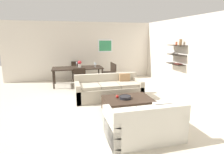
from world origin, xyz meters
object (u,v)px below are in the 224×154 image
decorative_bowl (125,97)px  wine_glass_right_far (95,64)px  sofa_beige (109,90)px  centerpiece_vase (80,64)px  loveseat_white (144,124)px  wine_glass_right_near (95,64)px  dining_chair_right_far (110,71)px  dining_chair_right_near (112,72)px  dining_chair_foot (80,77)px  dining_table (78,69)px  wine_glass_head (77,63)px  coffee_table (128,105)px  apple_on_coffee_table (117,97)px  dining_chair_head (76,70)px

decorative_bowl → wine_glass_right_far: 3.45m
sofa_beige → centerpiece_vase: (-0.76, 2.07, 0.62)m
decorative_bowl → centerpiece_vase: 3.45m
decorative_bowl → centerpiece_vase: (-0.92, 3.29, 0.49)m
loveseat_white → wine_glass_right_near: size_ratio=8.53×
decorative_bowl → dining_chair_right_far: 3.53m
dining_chair_right_far → dining_chair_right_near: 0.43m
decorative_bowl → sofa_beige: bearing=97.6°
decorative_bowl → dining_chair_foot: size_ratio=0.37×
loveseat_white → decorative_bowl: 1.35m
sofa_beige → loveseat_white: size_ratio=1.47×
dining_chair_right_near → wine_glass_right_far: 0.86m
dining_table → wine_glass_head: (-0.00, 0.42, 0.19)m
sofa_beige → wine_glass_head: size_ratio=11.62×
coffee_table → wine_glass_head: size_ratio=6.91×
wine_glass_right_far → wine_glass_head: 0.80m
decorative_bowl → dining_table: size_ratio=0.16×
loveseat_white → centerpiece_vase: 4.76m
dining_chair_right_far → dining_chair_foot: bearing=-142.7°
loveseat_white → coffee_table: 1.37m
dining_chair_right_near → wine_glass_head: wine_glass_head is taller
apple_on_coffee_table → sofa_beige: bearing=88.7°
decorative_bowl → dining_chair_foot: bearing=112.8°
wine_glass_right_far → dining_table: bearing=-171.0°
decorative_bowl → dining_chair_right_far: size_ratio=0.37×
apple_on_coffee_table → dining_table: (-0.82, 3.19, 0.27)m
dining_chair_right_far → wine_glass_right_far: size_ratio=5.07×
dining_chair_right_near → wine_glass_right_far: size_ratio=5.07×
dining_table → dining_chair_head: (-0.00, 0.88, -0.18)m
apple_on_coffee_table → centerpiece_vase: centerpiece_vase is taller
dining_chair_head → wine_glass_right_far: wine_glass_right_far is taller
dining_chair_head → wine_glass_right_far: bearing=-45.8°
loveseat_white → wine_glass_right_far: 4.80m
dining_chair_right_near → dining_table: bearing=171.5°
dining_chair_head → wine_glass_right_far: 1.13m
apple_on_coffee_table → coffee_table: bearing=-19.4°
sofa_beige → dining_chair_foot: bearing=125.7°
dining_chair_right_near → dining_chair_foot: bearing=-155.1°
apple_on_coffee_table → wine_glass_right_far: bearing=91.4°
dining_table → wine_glass_right_near: bearing=-9.0°
apple_on_coffee_table → dining_chair_right_far: bearing=79.7°
loveseat_white → dining_chair_head: bearing=99.9°
dining_chair_head → sofa_beige: bearing=-73.9°
dining_chair_head → centerpiece_vase: 0.98m
dining_table → wine_glass_head: wine_glass_head is taller
coffee_table → dining_chair_head: dining_chair_head is taller
sofa_beige → wine_glass_right_far: bearing=92.7°
dining_chair_foot → dining_chair_right_near: same height
dining_chair_right_far → centerpiece_vase: centerpiece_vase is taller
sofa_beige → wine_glass_head: bearing=108.9°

